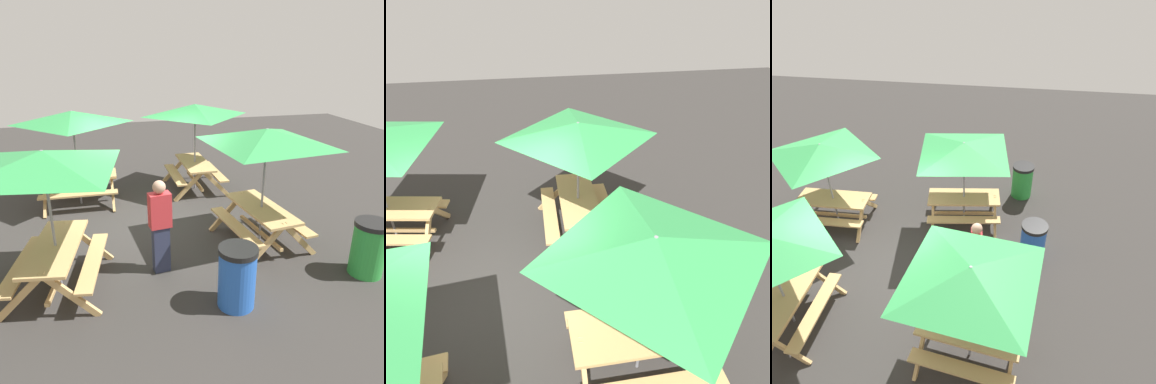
# 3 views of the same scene
# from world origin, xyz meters

# --- Properties ---
(ground_plane) EXTENTS (24.00, 24.00, 0.00)m
(ground_plane) POSITION_xyz_m (0.00, 0.00, 0.00)
(ground_plane) COLOR #33302D
(ground_plane) RESTS_ON ground
(picnic_table_0) EXTENTS (2.02, 2.02, 2.34)m
(picnic_table_0) POSITION_xyz_m (-1.51, -1.54, 1.99)
(picnic_table_0) COLOR tan
(picnic_table_0) RESTS_ON ground
(picnic_table_1) EXTENTS (2.03, 2.03, 2.34)m
(picnic_table_1) POSITION_xyz_m (-1.88, 1.48, 1.99)
(picnic_table_1) COLOR tan
(picnic_table_1) RESTS_ON ground
(picnic_table_2) EXTENTS (2.81, 2.81, 2.34)m
(picnic_table_2) POSITION_xyz_m (1.37, 2.01, 1.99)
(picnic_table_2) COLOR tan
(picnic_table_2) RESTS_ON ground
(picnic_table_3) EXTENTS (2.80, 2.80, 2.34)m
(picnic_table_3) POSITION_xyz_m (2.00, -1.75, 1.99)
(picnic_table_3) COLOR tan
(picnic_table_3) RESTS_ON ground
(trash_bin_blue) EXTENTS (0.59, 0.59, 0.98)m
(trash_bin_blue) POSITION_xyz_m (3.11, 0.88, 0.49)
(trash_bin_blue) COLOR blue
(trash_bin_blue) RESTS_ON ground
(trash_bin_green) EXTENTS (0.59, 0.59, 0.98)m
(trash_bin_green) POSITION_xyz_m (2.84, 3.34, 0.49)
(trash_bin_green) COLOR green
(trash_bin_green) RESTS_ON ground
(person_standing) EXTENTS (0.27, 0.39, 1.67)m
(person_standing) POSITION_xyz_m (1.92, -0.07, 0.89)
(person_standing) COLOR #2D334C
(person_standing) RESTS_ON ground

